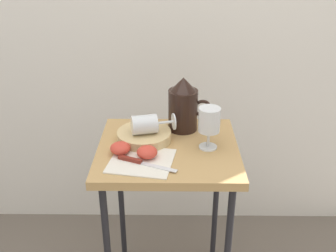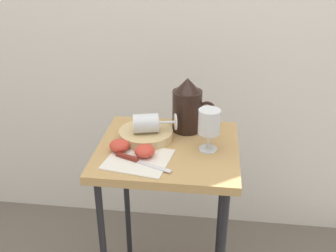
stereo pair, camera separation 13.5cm
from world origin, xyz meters
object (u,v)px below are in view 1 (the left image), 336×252
table (168,167)px  wine_glass_upright (209,122)px  apple_half_right (147,152)px  knife (138,162)px  pitcher (183,109)px  basket_tray (144,136)px  wine_glass_tipped_near (146,124)px  apple_half_left (120,148)px

table → wine_glass_upright: size_ratio=4.89×
apple_half_right → knife: 0.05m
pitcher → wine_glass_upright: (0.08, -0.15, 0.02)m
knife → table: bearing=51.1°
basket_tray → wine_glass_tipped_near: size_ratio=1.19×
table → knife: knife is taller
wine_glass_upright → wine_glass_tipped_near: bearing=169.6°
knife → wine_glass_tipped_near: bearing=83.8°
pitcher → apple_half_left: (-0.22, -0.19, -0.06)m
wine_glass_upright → knife: 0.28m
apple_half_left → knife: size_ratio=0.35×
basket_tray → pitcher: bearing=33.5°
basket_tray → knife: bearing=-93.1°
wine_glass_upright → apple_half_left: 0.31m
wine_glass_tipped_near → apple_half_left: (-0.08, -0.09, -0.05)m
basket_tray → apple_half_right: bearing=-81.9°
pitcher → apple_half_right: (-0.12, -0.22, -0.06)m
basket_tray → pitcher: size_ratio=0.94×
basket_tray → apple_half_left: size_ratio=2.83×
table → apple_half_left: apple_half_left is taller
wine_glass_tipped_near → pitcher: bearing=38.1°
pitcher → wine_glass_upright: bearing=-59.9°
table → knife: 0.18m
wine_glass_upright → apple_half_right: size_ratio=2.18×
wine_glass_upright → apple_half_left: size_ratio=2.18×
apple_half_right → knife: apple_half_right is taller
wine_glass_tipped_near → apple_half_right: (0.01, -0.11, -0.05)m
knife → wine_glass_upright: bearing=25.4°
table → apple_half_left: 0.20m
pitcher → wine_glass_upright: size_ratio=1.38×
table → wine_glass_upright: bearing=-2.6°
wine_glass_tipped_near → knife: wine_glass_tipped_near is taller
table → apple_half_right: bearing=-130.2°
apple_half_left → table: bearing=18.7°
table → apple_half_left: size_ratio=10.66×
apple_half_left → wine_glass_tipped_near: bearing=47.0°
basket_tray → table: bearing=-27.7°
apple_half_right → knife: bearing=-125.8°
pitcher → apple_half_right: bearing=-119.4°
knife → apple_half_right: bearing=54.2°
basket_tray → wine_glass_tipped_near: wine_glass_tipped_near is taller
table → pitcher: bearing=68.2°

